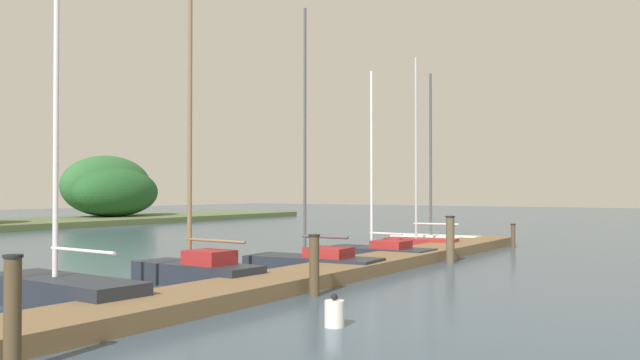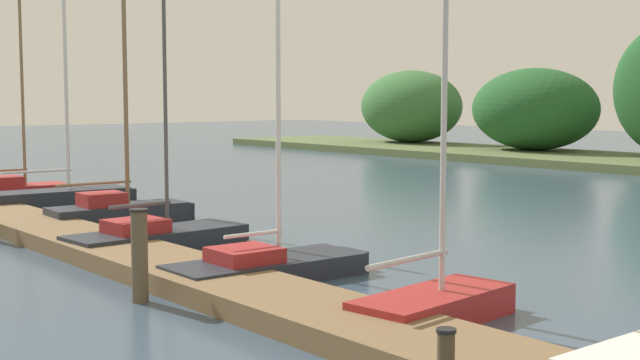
{
  "view_description": "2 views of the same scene",
  "coord_description": "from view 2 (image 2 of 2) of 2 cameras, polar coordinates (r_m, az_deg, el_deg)",
  "views": [
    {
      "loc": [
        -16.3,
        4.48,
        2.33
      ],
      "look_at": [
        2.74,
        16.6,
        2.69
      ],
      "focal_mm": 37.47,
      "sensor_mm": 36.0,
      "label": 1
    },
    {
      "loc": [
        16.59,
        6.0,
        3.32
      ],
      "look_at": [
        4.21,
        15.96,
        1.79
      ],
      "focal_mm": 49.09,
      "sensor_mm": 36.0,
      "label": 2
    }
  ],
  "objects": [
    {
      "name": "sailboat_4",
      "position": [
        15.89,
        -3.22,
        -5.45
      ],
      "size": [
        1.42,
        3.99,
        6.43
      ],
      "rotation": [
        0.0,
        0.0,
        1.56
      ],
      "color": "#232833",
      "rests_on": "ground"
    },
    {
      "name": "sailboat_3",
      "position": [
        19.31,
        -10.38,
        -3.51
      ],
      "size": [
        1.6,
        4.27,
        7.65
      ],
      "rotation": [
        0.0,
        0.0,
        1.63
      ],
      "color": "#232833",
      "rests_on": "ground"
    },
    {
      "name": "sailboat_5",
      "position": [
        13.09,
        7.72,
        -7.57
      ],
      "size": [
        1.44,
        3.08,
        7.58
      ],
      "rotation": [
        0.0,
        0.0,
        1.7
      ],
      "color": "maroon",
      "rests_on": "ground"
    },
    {
      "name": "dock_pier",
      "position": [
        18.56,
        -13.71,
        -4.4
      ],
      "size": [
        24.77,
        1.8,
        0.35
      ],
      "color": "brown",
      "rests_on": "ground"
    },
    {
      "name": "sailboat_1",
      "position": [
        26.59,
        -16.27,
        -1.02
      ],
      "size": [
        1.5,
        4.28,
        7.71
      ],
      "rotation": [
        0.0,
        0.0,
        1.51
      ],
      "color": "#232833",
      "rests_on": "ground"
    },
    {
      "name": "mooring_piling_2",
      "position": [
        14.4,
        -11.68,
        -4.82
      ],
      "size": [
        0.31,
        0.31,
        1.52
      ],
      "color": "brown",
      "rests_on": "ground"
    },
    {
      "name": "sailboat_2",
      "position": [
        23.08,
        -12.79,
        -1.79
      ],
      "size": [
        1.41,
        3.81,
        7.83
      ],
      "rotation": [
        0.0,
        0.0,
        1.52
      ],
      "color": "#232833",
      "rests_on": "ground"
    },
    {
      "name": "sailboat_0",
      "position": [
        29.87,
        -18.9,
        -0.48
      ],
      "size": [
        1.56,
        3.21,
        6.49
      ],
      "rotation": [
        0.0,
        0.0,
        1.48
      ],
      "color": "maroon",
      "rests_on": "ground"
    }
  ]
}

